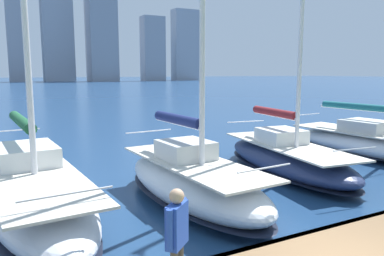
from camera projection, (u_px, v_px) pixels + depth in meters
sailboat_teal at (375, 144)px, 17.62m from camera, size 3.64×9.57×9.43m
sailboat_maroon at (287, 156)px, 14.86m from camera, size 3.48×7.87×12.66m
sailboat_navy at (192, 179)px, 11.35m from camera, size 2.87×7.05×13.10m
sailboat_forest at (32, 189)px, 10.56m from camera, size 3.25×9.66×9.80m
person_blue_shirt at (177, 232)px, 5.61m from camera, size 0.50×0.45×1.70m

